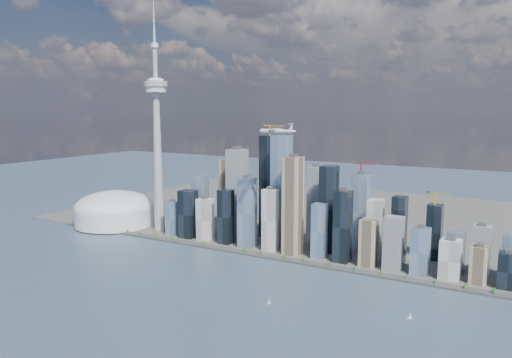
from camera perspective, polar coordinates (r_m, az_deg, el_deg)
The scene contains 10 objects.
ground at distance 838.83m, azimuth -9.12°, elevation -12.88°, with size 4000.00×4000.00×0.00m, color #2F3E53.
seawall at distance 1033.52m, azimuth -0.31°, elevation -8.59°, with size 1100.00×22.00×4.00m, color #383838.
land at distance 1428.90m, azimuth 8.79°, elevation -3.99°, with size 1400.00×900.00×3.00m, color #4C4C47.
shoreline_trees at distance 1031.59m, azimuth -0.31°, elevation -8.23°, with size 960.53×7.20×8.80m.
skyscraper_cluster at distance 1062.13m, azimuth 4.84°, elevation -3.77°, with size 736.00×142.00×260.30m.
needle_tower at distance 1215.66m, azimuth -11.24°, elevation 4.98°, with size 56.00×56.00×550.50m.
dome_stadium at distance 1328.80m, azimuth -15.87°, elevation -3.46°, with size 200.00×200.00×86.00m.
airplane at distance 934.51m, azimuth 2.40°, elevation 5.57°, with size 72.30×64.28×17.70m.
sailboat_west at distance 791.05m, azimuth 1.49°, elevation -13.85°, with size 7.29×2.52×10.08m.
sailboat_east at distance 771.85m, azimuth 17.17°, elevation -14.80°, with size 7.44×2.68×10.27m.
Camera 1 is at (496.21, -606.43, 299.42)m, focal length 35.00 mm.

